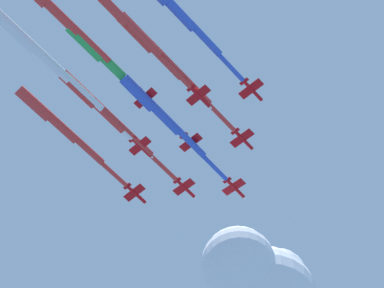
{
  "coord_description": "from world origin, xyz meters",
  "views": [
    {
      "loc": [
        56.68,
        35.24,
        13.3
      ],
      "look_at": [
        0.0,
        0.0,
        180.35
      ],
      "focal_mm": 52.86,
      "sensor_mm": 36.0,
      "label": 1
    }
  ],
  "objects": [
    {
      "name": "jet_port_inner",
      "position": [
        21.88,
        -17.7,
        181.64
      ],
      "size": [
        58.99,
        17.48,
        4.25
      ],
      "color": "red"
    },
    {
      "name": "jet_trail_starboard",
      "position": [
        54.66,
        -11.53,
        180.35
      ],
      "size": [
        59.29,
        17.96,
        4.19
      ],
      "color": "red"
    },
    {
      "name": "jet_trail_port",
      "position": [
        50.3,
        2.47,
        179.08
      ],
      "size": [
        64.13,
        18.79,
        4.26
      ],
      "color": "red"
    },
    {
      "name": "jet_starboard_mid",
      "position": [
        26.56,
        -31.82,
        180.0
      ],
      "size": [
        54.66,
        16.82,
        4.14
      ],
      "color": "red"
    },
    {
      "name": "jet_starboard_outer",
      "position": [
        45.16,
        -22.64,
        181.06
      ],
      "size": [
        63.95,
        18.87,
        4.2
      ],
      "color": "red"
    },
    {
      "name": "jet_starboard_inner",
      "position": [
        26.98,
        7.36,
        181.17
      ],
      "size": [
        59.09,
        17.47,
        4.23
      ],
      "color": "red"
    },
    {
      "name": "jet_port_mid",
      "position": [
        33.07,
        -7.12,
        180.77
      ],
      "size": [
        56.94,
        17.37,
        4.27
      ],
      "color": "red"
    },
    {
      "name": "jet_lead",
      "position": [
        12.29,
        -2.39,
        179.01
      ],
      "size": [
        55.79,
        16.3,
        4.28
      ],
      "color": "red"
    },
    {
      "name": "jet_port_outer",
      "position": [
        36.69,
        18.34,
        181.59
      ],
      "size": [
        54.78,
        16.76,
        4.27
      ],
      "color": "red"
    }
  ]
}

